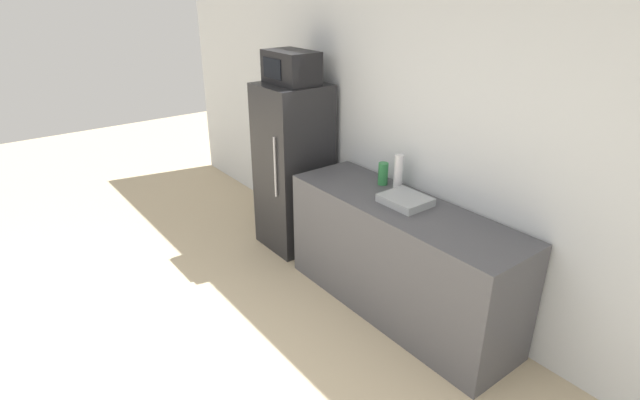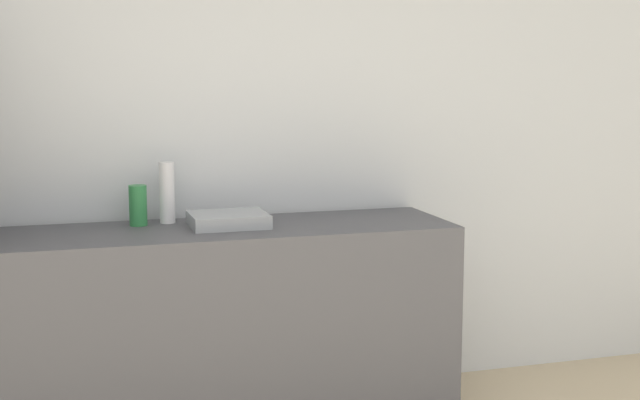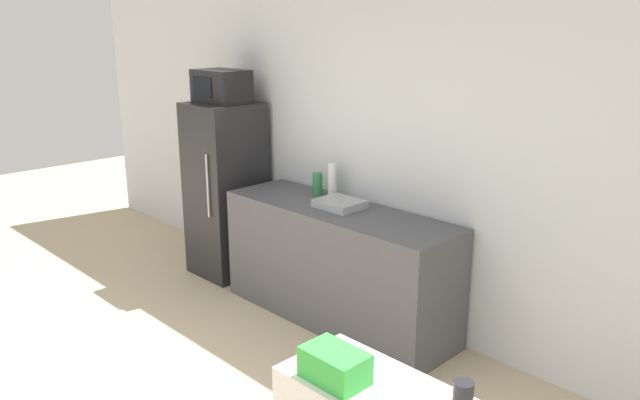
{
  "view_description": "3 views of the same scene",
  "coord_description": "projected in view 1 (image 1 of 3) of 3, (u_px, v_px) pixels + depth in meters",
  "views": [
    {
      "loc": [
        2.33,
        -0.11,
        2.46
      ],
      "look_at": [
        0.13,
        1.57,
        1.23
      ],
      "focal_mm": 28.0,
      "sensor_mm": 36.0,
      "label": 1
    },
    {
      "loc": [
        -0.73,
        -1.43,
        1.63
      ],
      "look_at": [
        0.27,
        1.84,
        1.12
      ],
      "focal_mm": 50.0,
      "sensor_mm": 36.0,
      "label": 2
    },
    {
      "loc": [
        3.17,
        -0.86,
        2.3
      ],
      "look_at": [
        0.4,
        1.87,
        1.18
      ],
      "focal_mm": 35.0,
      "sensor_mm": 36.0,
      "label": 3
    }
  ],
  "objects": [
    {
      "name": "counter",
      "position": [
        399.0,
        259.0,
        3.89
      ],
      "size": [
        2.0,
        0.62,
        0.92
      ],
      "primitive_type": "cube",
      "color": "#4C4C51",
      "rests_on": "ground_plane"
    },
    {
      "name": "bottle_tall",
      "position": [
        398.0,
        172.0,
        3.94
      ],
      "size": [
        0.07,
        0.07,
        0.28
      ],
      "primitive_type": "cylinder",
      "color": "silver",
      "rests_on": "counter"
    },
    {
      "name": "microwave",
      "position": [
        291.0,
        67.0,
        4.39
      ],
      "size": [
        0.5,
        0.33,
        0.29
      ],
      "color": "black",
      "rests_on": "refrigerator"
    },
    {
      "name": "sink_basin",
      "position": [
        405.0,
        200.0,
        3.71
      ],
      "size": [
        0.34,
        0.29,
        0.06
      ],
      "primitive_type": "cube",
      "color": "#9EA3A8",
      "rests_on": "counter"
    },
    {
      "name": "refrigerator",
      "position": [
        293.0,
        168.0,
        4.77
      ],
      "size": [
        0.58,
        0.6,
        1.6
      ],
      "color": "#232326",
      "rests_on": "ground_plane"
    },
    {
      "name": "bottle_short",
      "position": [
        383.0,
        174.0,
        4.04
      ],
      "size": [
        0.08,
        0.08,
        0.18
      ],
      "primitive_type": "cylinder",
      "color": "#2D7F42",
      "rests_on": "counter"
    },
    {
      "name": "wall_back",
      "position": [
        437.0,
        146.0,
        3.77
      ],
      "size": [
        8.0,
        0.06,
        2.6
      ],
      "primitive_type": "cube",
      "color": "silver",
      "rests_on": "ground_plane"
    }
  ]
}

